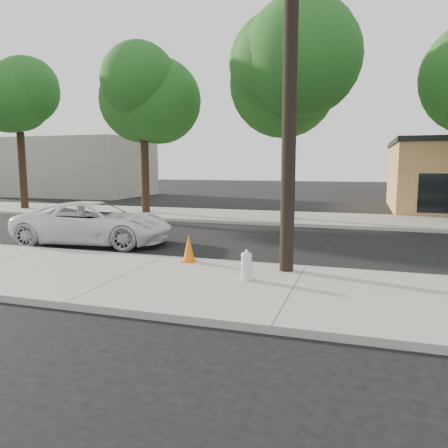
{
  "coord_description": "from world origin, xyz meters",
  "views": [
    {
      "loc": [
        5.33,
        -13.22,
        2.76
      ],
      "look_at": [
        1.44,
        -1.01,
        1.0
      ],
      "focal_mm": 35.0,
      "sensor_mm": 36.0,
      "label": 1
    }
  ],
  "objects_px": {
    "utility_pole": "(290,80)",
    "police_cruiser": "(95,223)",
    "traffic_cone": "(189,249)",
    "fire_hydrant": "(246,266)"
  },
  "relations": [
    {
      "from": "utility_pole",
      "to": "fire_hydrant",
      "type": "height_order",
      "value": "utility_pole"
    },
    {
      "from": "police_cruiser",
      "to": "traffic_cone",
      "type": "relative_size",
      "value": 7.31
    },
    {
      "from": "police_cruiser",
      "to": "traffic_cone",
      "type": "distance_m",
      "value": 4.93
    },
    {
      "from": "fire_hydrant",
      "to": "traffic_cone",
      "type": "xyz_separation_m",
      "value": [
        -1.96,
        1.34,
        0.04
      ]
    },
    {
      "from": "utility_pole",
      "to": "traffic_cone",
      "type": "relative_size",
      "value": 12.31
    },
    {
      "from": "fire_hydrant",
      "to": "traffic_cone",
      "type": "height_order",
      "value": "traffic_cone"
    },
    {
      "from": "utility_pole",
      "to": "fire_hydrant",
      "type": "distance_m",
      "value": 4.44
    },
    {
      "from": "utility_pole",
      "to": "police_cruiser",
      "type": "bearing_deg",
      "value": 161.4
    },
    {
      "from": "utility_pole",
      "to": "police_cruiser",
      "type": "xyz_separation_m",
      "value": [
        -7.09,
        2.39,
        -3.96
      ]
    },
    {
      "from": "utility_pole",
      "to": "traffic_cone",
      "type": "xyz_separation_m",
      "value": [
        -2.68,
        0.2,
        -4.19
      ]
    }
  ]
}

